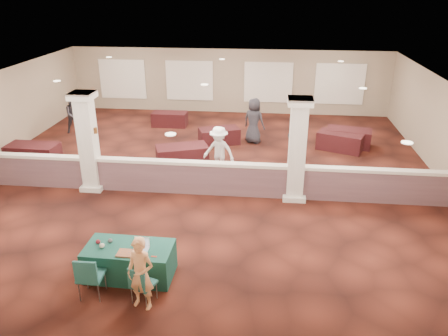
# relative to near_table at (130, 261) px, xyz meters

# --- Properties ---
(ground) EXTENTS (16.00, 16.00, 0.00)m
(ground) POSITION_rel_near_table_xyz_m (0.90, 5.85, -0.38)
(ground) COLOR #4D1D13
(ground) RESTS_ON ground
(wall_back) EXTENTS (16.00, 0.04, 3.20)m
(wall_back) POSITION_rel_near_table_xyz_m (0.90, 13.85, 1.22)
(wall_back) COLOR gray
(wall_back) RESTS_ON ground
(wall_front) EXTENTS (16.00, 0.04, 3.20)m
(wall_front) POSITION_rel_near_table_xyz_m (0.90, -2.15, 1.22)
(wall_front) COLOR gray
(wall_front) RESTS_ON ground
(ceiling) EXTENTS (16.00, 16.00, 0.02)m
(ceiling) POSITION_rel_near_table_xyz_m (0.90, 5.85, 2.82)
(ceiling) COLOR silver
(ceiling) RESTS_ON wall_back
(partition_wall) EXTENTS (15.60, 0.28, 1.10)m
(partition_wall) POSITION_rel_near_table_xyz_m (0.90, 4.35, 0.19)
(partition_wall) COLOR brown
(partition_wall) RESTS_ON ground
(column_left) EXTENTS (0.72, 0.72, 3.20)m
(column_left) POSITION_rel_near_table_xyz_m (-2.60, 4.35, 1.26)
(column_left) COLOR white
(column_left) RESTS_ON ground
(column_right) EXTENTS (0.72, 0.72, 3.20)m
(column_right) POSITION_rel_near_table_xyz_m (3.90, 4.35, 1.26)
(column_right) COLOR white
(column_right) RESTS_ON ground
(sconce_left) EXTENTS (0.12, 0.12, 0.18)m
(sconce_left) POSITION_rel_near_table_xyz_m (-2.88, 4.35, 1.62)
(sconce_left) COLOR brown
(sconce_left) RESTS_ON column_left
(sconce_right) EXTENTS (0.12, 0.12, 0.18)m
(sconce_right) POSITION_rel_near_table_xyz_m (-2.32, 4.35, 1.62)
(sconce_right) COLOR brown
(sconce_right) RESTS_ON column_left
(near_table) EXTENTS (1.99, 1.02, 0.76)m
(near_table) POSITION_rel_near_table_xyz_m (0.00, 0.00, 0.00)
(near_table) COLOR #103B36
(near_table) RESTS_ON ground
(conf_chair_main) EXTENTS (0.58, 0.58, 0.89)m
(conf_chair_main) POSITION_rel_near_table_xyz_m (0.53, -0.91, 0.15)
(conf_chair_main) COLOR #1B4D4F
(conf_chair_main) RESTS_ON ground
(conf_chair_side) EXTENTS (0.52, 0.53, 1.02)m
(conf_chair_side) POSITION_rel_near_table_xyz_m (-0.59, -0.86, 0.22)
(conf_chair_side) COLOR #1B4D4F
(conf_chair_side) RESTS_ON ground
(woman) EXTENTS (0.66, 0.52, 1.63)m
(woman) POSITION_rel_near_table_xyz_m (0.58, -0.99, 0.43)
(woman) COLOR #FAB56C
(woman) RESTS_ON ground
(far_table_front_left) EXTENTS (1.87, 0.97, 0.75)m
(far_table_front_left) POSITION_rel_near_table_xyz_m (-5.60, 6.15, -0.01)
(far_table_front_left) COLOR black
(far_table_front_left) RESTS_ON ground
(far_table_front_center) EXTENTS (2.05, 1.51, 0.75)m
(far_table_front_center) POSITION_rel_near_table_xyz_m (-0.10, 6.59, -0.01)
(far_table_front_center) COLOR black
(far_table_front_center) RESTS_ON ground
(far_table_front_right) EXTENTS (1.94, 1.45, 0.71)m
(far_table_front_right) POSITION_rel_near_table_xyz_m (5.89, 8.85, -0.03)
(far_table_front_right) COLOR black
(far_table_front_right) RESTS_ON ground
(far_table_back_left) EXTENTS (1.60, 0.80, 0.65)m
(far_table_back_left) POSITION_rel_near_table_xyz_m (-1.60, 11.22, -0.05)
(far_table_back_left) COLOR black
(far_table_back_left) RESTS_ON ground
(far_table_back_center) EXTENTS (1.81, 1.35, 0.66)m
(far_table_back_center) POSITION_rel_near_table_xyz_m (0.98, 9.05, -0.05)
(far_table_back_center) COLOR black
(far_table_back_center) RESTS_ON ground
(far_table_back_right) EXTENTS (1.92, 1.25, 0.72)m
(far_table_back_right) POSITION_rel_near_table_xyz_m (6.29, 9.35, -0.02)
(far_table_back_right) COLOR black
(far_table_back_right) RESTS_ON ground
(attendee_a) EXTENTS (0.89, 0.85, 1.65)m
(attendee_a) POSITION_rel_near_table_xyz_m (-5.60, 9.85, 0.45)
(attendee_a) COLOR black
(attendee_a) RESTS_ON ground
(attendee_b) EXTENTS (1.23, 0.83, 1.77)m
(attendee_b) POSITION_rel_near_table_xyz_m (1.36, 5.85, 0.50)
(attendee_b) COLOR silver
(attendee_b) RESTS_ON ground
(attendee_c) EXTENTS (0.90, 1.02, 1.59)m
(attendee_c) POSITION_rel_near_table_xyz_m (4.05, 8.33, 0.42)
(attendee_c) COLOR black
(attendee_c) RESTS_ON ground
(attendee_d) EXTENTS (1.06, 0.86, 1.89)m
(attendee_d) POSITION_rel_near_table_xyz_m (2.40, 9.35, 0.57)
(attendee_d) COLOR black
(attendee_d) RESTS_ON ground
(laptop_base) EXTENTS (0.35, 0.24, 0.02)m
(laptop_base) POSITION_rel_near_table_xyz_m (0.31, -0.06, 0.39)
(laptop_base) COLOR silver
(laptop_base) RESTS_ON near_table
(laptop_screen) EXTENTS (0.34, 0.02, 0.23)m
(laptop_screen) POSITION_rel_near_table_xyz_m (0.31, 0.06, 0.51)
(laptop_screen) COLOR silver
(laptop_screen) RESTS_ON near_table
(screen_glow) EXTENTS (0.31, 0.01, 0.20)m
(screen_glow) POSITION_rel_near_table_xyz_m (0.31, 0.06, 0.50)
(screen_glow) COLOR silver
(screen_glow) RESTS_ON near_table
(knitting) EXTENTS (0.42, 0.32, 0.03)m
(knitting) POSITION_rel_near_table_xyz_m (0.05, -0.26, 0.40)
(knitting) COLOR #C7581F
(knitting) RESTS_ON near_table
(yarn_cream) EXTENTS (0.11, 0.11, 0.11)m
(yarn_cream) POSITION_rel_near_table_xyz_m (-0.57, -0.09, 0.44)
(yarn_cream) COLOR beige
(yarn_cream) RESTS_ON near_table
(yarn_red) EXTENTS (0.10, 0.10, 0.10)m
(yarn_red) POSITION_rel_near_table_xyz_m (-0.73, 0.06, 0.43)
(yarn_red) COLOR maroon
(yarn_red) RESTS_ON near_table
(yarn_grey) EXTENTS (0.11, 0.11, 0.11)m
(yarn_grey) POSITION_rel_near_table_xyz_m (-0.47, 0.13, 0.43)
(yarn_grey) COLOR #46464A
(yarn_grey) RESTS_ON near_table
(scissors) EXTENTS (0.13, 0.03, 0.01)m
(scissors) POSITION_rel_near_table_xyz_m (0.67, -0.30, 0.39)
(scissors) COLOR red
(scissors) RESTS_ON near_table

